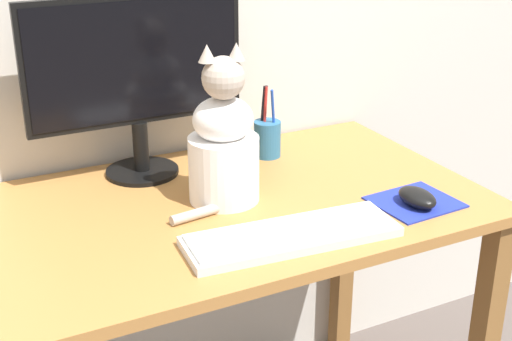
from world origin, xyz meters
TOP-DOWN VIEW (x-y plane):
  - desk at (0.00, 0.00)m, footprint 1.16×0.66m
  - monitor at (-0.08, 0.23)m, footprint 0.50×0.17m
  - keyboard at (0.07, -0.21)m, footprint 0.43×0.17m
  - mousepad_right at (0.39, -0.18)m, footprint 0.18×0.16m
  - computer_mouse_right at (0.38, -0.20)m, footprint 0.06×0.10m
  - cat at (0.03, 0.01)m, footprint 0.24×0.18m
  - pen_cup at (0.24, 0.20)m, footprint 0.07×0.07m

SIDE VIEW (x-z plane):
  - desk at x=0.00m, z-range 0.26..1.00m
  - mousepad_right at x=0.39m, z-range 0.75..0.75m
  - keyboard at x=0.07m, z-range 0.75..0.77m
  - computer_mouse_right at x=0.38m, z-range 0.75..0.79m
  - pen_cup at x=0.24m, z-range 0.71..0.88m
  - cat at x=0.03m, z-range 0.70..1.04m
  - monitor at x=-0.08m, z-range 0.78..1.19m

